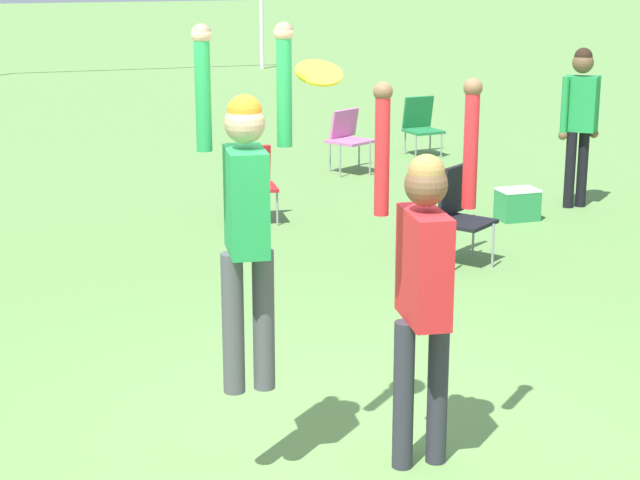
% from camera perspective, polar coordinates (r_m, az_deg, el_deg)
% --- Properties ---
extents(ground_plane, '(120.00, 120.00, 0.00)m').
position_cam_1_polar(ground_plane, '(6.51, 1.75, -11.15)').
color(ground_plane, '#608C47').
extents(person_jumping, '(0.53, 0.40, 1.99)m').
position_cam_1_polar(person_jumping, '(5.63, -3.95, 1.85)').
color(person_jumping, '#4C4C51').
rests_on(person_jumping, ground_plane).
extents(person_defending, '(0.62, 0.49, 2.23)m').
position_cam_1_polar(person_defending, '(5.94, 5.57, -1.47)').
color(person_defending, '#2D2D38').
rests_on(person_defending, ground_plane).
extents(frisbee, '(0.26, 0.24, 0.12)m').
position_cam_1_polar(frisbee, '(5.77, -0.06, 8.90)').
color(frisbee, yellow).
extents(camping_chair_0, '(0.53, 0.57, 0.85)m').
position_cam_1_polar(camping_chair_0, '(15.74, 5.40, 6.25)').
color(camping_chair_0, gray).
rests_on(camping_chair_0, ground_plane).
extents(camping_chair_2, '(0.68, 0.76, 0.92)m').
position_cam_1_polar(camping_chair_2, '(10.27, 7.45, 1.72)').
color(camping_chair_2, gray).
rests_on(camping_chair_2, ground_plane).
extents(camping_chair_3, '(0.50, 0.53, 0.83)m').
position_cam_1_polar(camping_chair_3, '(11.75, -3.60, 3.33)').
color(camping_chair_3, gray).
rests_on(camping_chair_3, ground_plane).
extents(camping_chair_4, '(0.67, 0.73, 0.83)m').
position_cam_1_polar(camping_chair_4, '(14.40, 1.48, 5.63)').
color(camping_chair_4, gray).
rests_on(camping_chair_4, ground_plane).
extents(person_spectator_near, '(0.51, 0.39, 1.84)m').
position_cam_1_polar(person_spectator_near, '(12.64, 13.69, 6.67)').
color(person_spectator_near, black).
rests_on(person_spectator_near, ground_plane).
extents(cooler_box, '(0.44, 0.32, 0.35)m').
position_cam_1_polar(cooler_box, '(12.05, 10.48, 1.89)').
color(cooler_box, '#2D8C4C').
rests_on(cooler_box, ground_plane).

